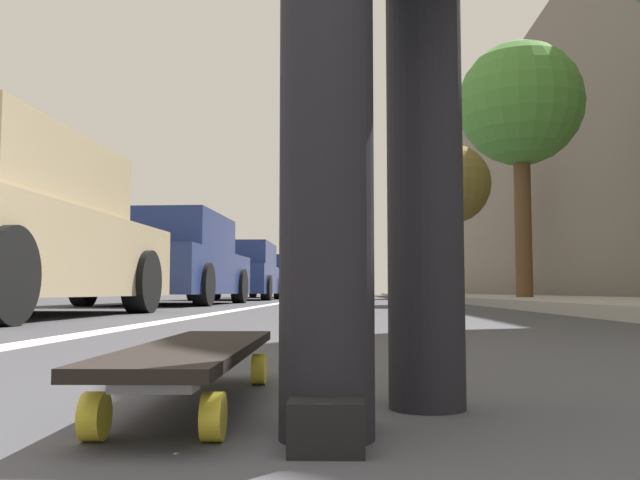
% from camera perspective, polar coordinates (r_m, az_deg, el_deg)
% --- Properties ---
extents(ground_plane, '(80.00, 80.00, 0.00)m').
position_cam_1_polar(ground_plane, '(10.38, 2.20, -5.46)').
color(ground_plane, '#38383D').
extents(lane_stripe_white, '(52.00, 0.16, 0.01)m').
position_cam_1_polar(lane_stripe_white, '(20.42, -1.08, -4.88)').
color(lane_stripe_white, silver).
rests_on(lane_stripe_white, ground).
extents(sidewalk_curb, '(52.00, 3.20, 0.11)m').
position_cam_1_polar(sidewalk_curb, '(18.71, 13.48, -4.65)').
color(sidewalk_curb, '#9E9B93').
rests_on(sidewalk_curb, ground).
extents(building_facade, '(40.00, 1.20, 8.98)m').
position_cam_1_polar(building_facade, '(23.72, 18.83, 6.34)').
color(building_facade, slate).
rests_on(building_facade, ground).
extents(skateboard, '(0.84, 0.22, 0.11)m').
position_cam_1_polar(skateboard, '(1.32, -10.19, -9.37)').
color(skateboard, yellow).
rests_on(skateboard, ground).
extents(parked_car_mid, '(4.54, 2.08, 1.47)m').
position_cam_1_polar(parked_car_mid, '(11.64, -12.26, -1.76)').
color(parked_car_mid, navy).
rests_on(parked_car_mid, ground).
extents(parked_car_far, '(4.31, 1.99, 1.46)m').
position_cam_1_polar(parked_car_far, '(17.94, -6.72, -2.71)').
color(parked_car_far, navy).
rests_on(parked_car_far, ground).
extents(parked_car_end, '(4.37, 2.05, 1.49)m').
position_cam_1_polar(parked_car_end, '(24.83, -4.09, -3.12)').
color(parked_car_end, navy).
rests_on(parked_car_end, ground).
extents(traffic_light, '(0.33, 0.28, 4.05)m').
position_cam_1_polar(traffic_light, '(24.04, -1.49, 1.91)').
color(traffic_light, '#2D2D2D').
rests_on(traffic_light, ground).
extents(street_tree_mid, '(2.27, 2.27, 4.80)m').
position_cam_1_polar(street_tree_mid, '(13.39, 16.24, 10.59)').
color(street_tree_mid, brown).
rests_on(street_tree_mid, ground).
extents(street_tree_far, '(2.50, 2.50, 4.82)m').
position_cam_1_polar(street_tree_far, '(22.00, 10.75, 4.49)').
color(street_tree_far, brown).
rests_on(street_tree_far, ground).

